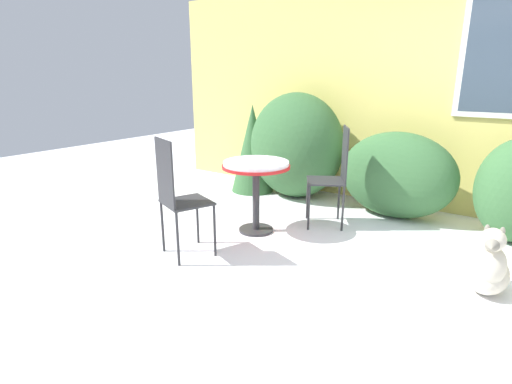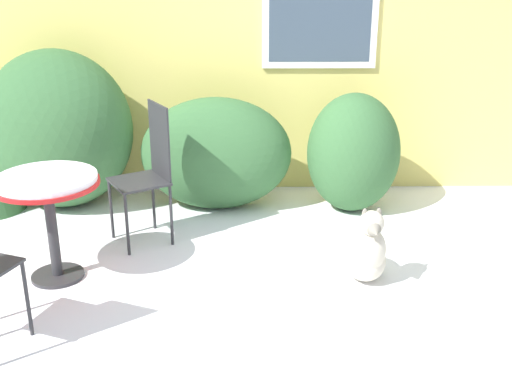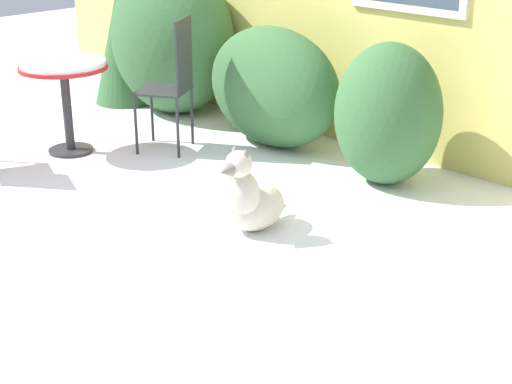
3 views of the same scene
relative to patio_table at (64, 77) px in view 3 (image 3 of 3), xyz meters
name	(u,v)px [view 3 (image 3 of 3)]	position (x,y,z in m)	size (l,w,h in m)	color
ground_plane	(143,210)	(1.42, -0.35, -0.64)	(16.00, 16.00, 0.00)	white
shrub_left	(172,39)	(-0.31, 1.39, 0.07)	(1.30, 1.05, 1.41)	#386638
shrub_middle	(273,87)	(1.08, 1.31, -0.13)	(1.33, 0.67, 1.01)	#386638
shrub_right	(388,114)	(2.28, 1.25, -0.11)	(0.81, 0.73, 1.05)	#386638
evergreen_bush	(122,41)	(-0.95, 1.28, -0.02)	(0.61, 0.61, 1.23)	#386638
patio_table	(64,77)	(0.00, 0.00, 0.00)	(0.71, 0.71, 0.77)	#2D2D30
patio_chair_near_table	(172,80)	(0.59, 0.64, -0.04)	(0.54, 0.54, 1.10)	#2D2D30
dog	(251,200)	(2.18, -0.06, -0.42)	(0.33, 0.63, 0.59)	beige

